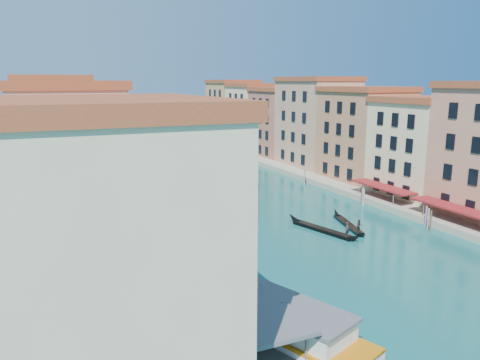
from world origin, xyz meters
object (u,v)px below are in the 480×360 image
at_px(vaporetto_far, 140,168).
at_px(gondola_fore, 322,228).
at_px(vaporetto_stop, 235,315).
at_px(gondola_right, 349,224).
at_px(vaporetto_near, 257,310).

distance_m(vaporetto_far, gondola_fore, 52.04).
distance_m(vaporetto_stop, gondola_right, 31.99).
height_order(vaporetto_stop, vaporetto_far, vaporetto_stop).
height_order(vaporetto_far, gondola_fore, vaporetto_far).
bearing_deg(vaporetto_far, vaporetto_stop, -93.13).
xyz_separation_m(vaporetto_near, gondola_fore, (19.10, 18.75, -0.95)).
bearing_deg(gondola_right, vaporetto_stop, -127.84).
xyz_separation_m(vaporetto_stop, gondola_right, (25.66, 19.07, -0.99)).
bearing_deg(gondola_fore, vaporetto_stop, -153.58).
distance_m(vaporetto_stop, vaporetto_near, 2.00).
relative_size(gondola_fore, gondola_right, 1.10).
height_order(vaporetto_near, gondola_fore, vaporetto_near).
relative_size(vaporetto_stop, vaporetto_far, 0.78).
xyz_separation_m(vaporetto_near, vaporetto_far, (5.31, 68.92, 0.01)).
relative_size(vaporetto_stop, gondola_right, 1.43).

